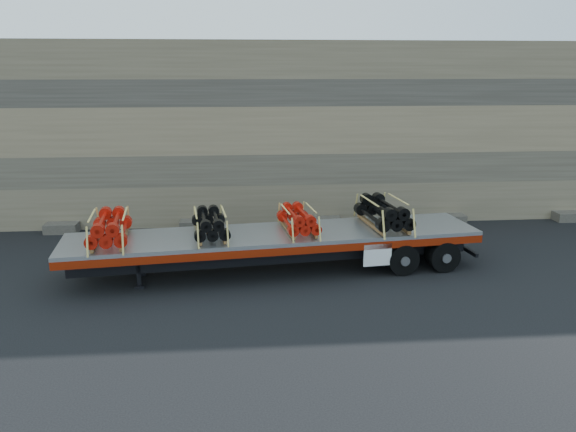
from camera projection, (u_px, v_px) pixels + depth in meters
name	position (u px, v px, depth m)	size (l,w,h in m)	color
ground	(284.00, 269.00, 17.26)	(120.00, 120.00, 0.00)	black
rock_wall	(271.00, 132.00, 22.64)	(44.00, 3.00, 7.00)	#7A6B54
trailer	(275.00, 252.00, 16.91)	(12.29, 2.36, 1.23)	#B5B7BD
bundle_front	(110.00, 229.00, 15.74)	(1.09, 2.17, 0.77)	red
bundle_midfront	(210.00, 225.00, 16.30)	(0.98, 1.97, 0.70)	black
bundle_midrear	(298.00, 220.00, 16.81)	(0.96, 1.92, 0.68)	red
bundle_rear	(383.00, 214.00, 17.32)	(1.15, 2.29, 0.81)	black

